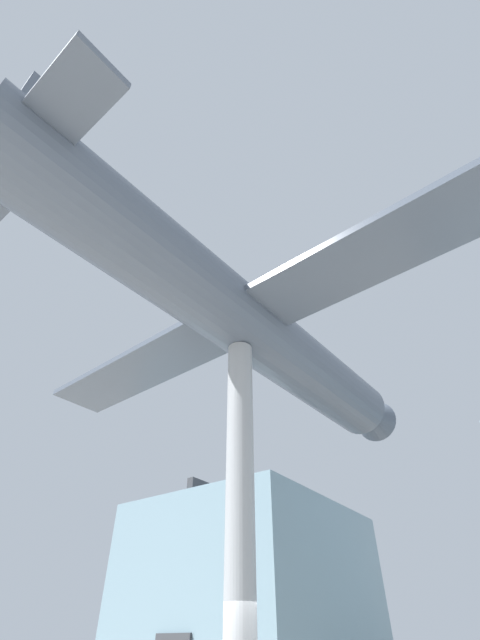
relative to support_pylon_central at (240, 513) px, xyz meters
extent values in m
cube|color=#7593A3|center=(-8.75, 13.17, -0.13)|extent=(9.39, 10.92, 7.73)
cube|color=#383A3F|center=(-8.75, 13.17, 4.03)|extent=(0.36, 10.37, 0.60)
cylinder|color=#999EA3|center=(0.00, 0.00, 0.00)|extent=(0.61, 0.61, 8.00)
cylinder|color=#4C5666|center=(0.00, 0.00, 4.93)|extent=(2.68, 14.38, 1.86)
cube|color=#4C5666|center=(0.00, 0.00, 4.93)|extent=(15.44, 2.74, 0.18)
cube|color=#4C5666|center=(-0.36, -6.28, 5.07)|extent=(4.96, 1.28, 0.18)
cube|color=#4C5666|center=(-0.36, -6.28, 6.23)|extent=(0.24, 1.11, 2.23)
cone|color=#4C5666|center=(0.45, 7.81, 4.93)|extent=(1.65, 1.43, 1.58)
sphere|color=black|center=(0.50, 8.66, 4.93)|extent=(0.44, 0.44, 0.44)
camera|label=1|loc=(5.42, -7.45, -2.15)|focal=24.00mm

